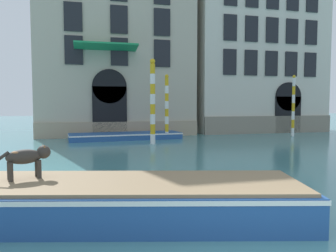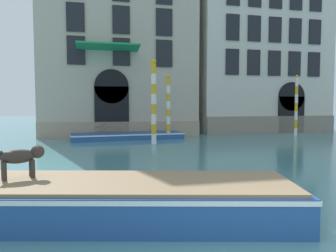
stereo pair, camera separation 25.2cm
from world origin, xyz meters
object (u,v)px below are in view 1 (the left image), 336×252
at_px(boat_foreground, 127,199).
at_px(mooring_pole_1, 153,101).
at_px(dog_on_deck, 28,157).
at_px(mooring_pole_0, 293,106).
at_px(mooring_pole_2, 167,107).
at_px(boat_moored_near_palazzo, 126,136).

height_order(boat_foreground, mooring_pole_1, mooring_pole_1).
xyz_separation_m(boat_foreground, dog_on_deck, (-1.81, 0.67, 0.76)).
bearing_deg(dog_on_deck, mooring_pole_0, 22.58).
xyz_separation_m(dog_on_deck, mooring_pole_1, (4.61, 10.49, 1.15)).
bearing_deg(mooring_pole_1, mooring_pole_2, 58.37).
bearing_deg(boat_moored_near_palazzo, boat_foreground, -101.35).
distance_m(boat_foreground, boat_moored_near_palazzo, 13.98).
bearing_deg(mooring_pole_2, mooring_pole_0, -2.12).
xyz_separation_m(dog_on_deck, mooring_pole_2, (5.92, 12.62, 0.84)).
xyz_separation_m(dog_on_deck, boat_moored_near_palazzo, (3.49, 13.21, -0.94)).
bearing_deg(mooring_pole_0, boat_moored_near_palazzo, 175.29).
distance_m(boat_moored_near_palazzo, mooring_pole_1, 3.60).
relative_size(dog_on_deck, mooring_pole_2, 0.24).
xyz_separation_m(boat_moored_near_palazzo, mooring_pole_2, (2.43, -0.59, 1.78)).
bearing_deg(mooring_pole_1, dog_on_deck, -113.70).
distance_m(boat_foreground, mooring_pole_2, 14.00).
bearing_deg(boat_foreground, dog_on_deck, 173.34).
bearing_deg(boat_foreground, mooring_pole_0, 59.35).
distance_m(mooring_pole_0, mooring_pole_1, 10.06).
xyz_separation_m(mooring_pole_0, mooring_pole_2, (-8.58, 0.32, -0.06)).
height_order(boat_moored_near_palazzo, mooring_pole_1, mooring_pole_1).
relative_size(boat_foreground, dog_on_deck, 7.42).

